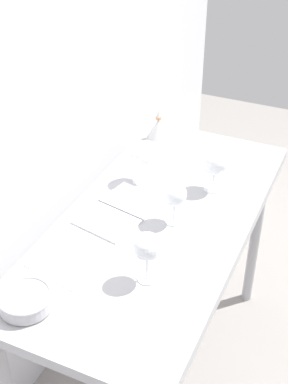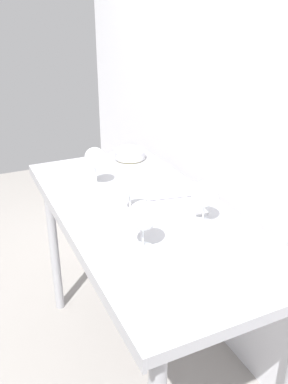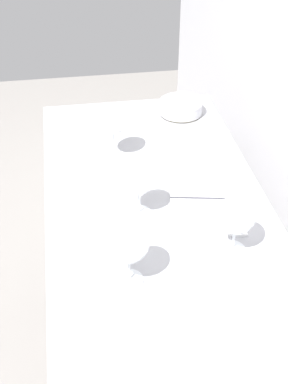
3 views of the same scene
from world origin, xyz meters
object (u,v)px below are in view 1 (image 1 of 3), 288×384
tasting_sheet_upper (67,262)px  tasting_bowl (26,300)px  decanter_funnel (158,128)px  wine_glass_far_right (141,157)px  wine_glass_near_right (215,163)px  wine_glass_near_left (147,248)px  tasting_sheet_lower (176,158)px  open_notebook (120,211)px  wine_glass_near_center (175,195)px

tasting_sheet_upper → tasting_bowl: bearing=-171.7°
decanter_funnel → wine_glass_far_right: bearing=-167.3°
wine_glass_near_right → tasting_bowl: size_ratio=1.05×
wine_glass_near_right → wine_glass_near_left: wine_glass_near_left is taller
tasting_sheet_upper → tasting_sheet_lower: bearing=3.7°
wine_glass_far_right → open_notebook: wine_glass_far_right is taller
open_notebook → tasting_sheet_upper: (-0.32, 0.04, -0.00)m
wine_glass_far_right → open_notebook: bearing=-176.1°
wine_glass_far_right → tasting_sheet_lower: (0.22, -0.06, -0.11)m
tasting_sheet_lower → wine_glass_near_center: bearing=-128.2°
wine_glass_near_center → tasting_bowl: bearing=156.8°
tasting_sheet_lower → tasting_bowl: bearing=-154.0°
wine_glass_far_right → tasting_sheet_upper: bearing=177.8°
wine_glass_near_center → open_notebook: 0.23m
open_notebook → wine_glass_far_right: bearing=14.8°
wine_glass_near_left → wine_glass_near_center: bearing=6.3°
wine_glass_near_center → open_notebook: (-0.03, 0.20, -0.11)m
tasting_sheet_upper → tasting_bowl: size_ratio=1.63×
decanter_funnel → open_notebook: bearing=-170.6°
wine_glass_near_center → tasting_bowl: 0.63m
wine_glass_far_right → tasting_bowl: wine_glass_far_right is taller
tasting_bowl → tasting_sheet_lower: bearing=-5.2°
wine_glass_near_right → wine_glass_near_center: (-0.26, 0.06, -0.00)m
wine_glass_near_center → wine_glass_near_left: 0.32m
wine_glass_far_right → wine_glass_near_center: wine_glass_far_right is taller
open_notebook → wine_glass_near_right: bearing=-32.1°
wine_glass_near_right → decanter_funnel: size_ratio=1.28×
wine_glass_near_right → wine_glass_near_center: wine_glass_near_right is taller
wine_glass_far_right → wine_glass_near_left: wine_glass_near_left is taller
tasting_sheet_lower → wine_glass_near_left: bearing=-134.2°
wine_glass_near_center → tasting_sheet_lower: wine_glass_near_center is taller
wine_glass_far_right → tasting_sheet_upper: wine_glass_far_right is taller
wine_glass_near_center → tasting_sheet_lower: 0.45m
wine_glass_near_right → wine_glass_far_right: (-0.07, 0.28, -0.01)m
wine_glass_near_center → tasting_bowl: (-0.57, 0.24, -0.09)m
wine_glass_far_right → wine_glass_near_left: 0.56m
wine_glass_far_right → decanter_funnel: wine_glass_far_right is taller
open_notebook → tasting_sheet_lower: 0.44m
tasting_sheet_lower → tasting_bowl: size_ratio=1.25×
open_notebook → tasting_sheet_upper: bearing=-175.4°
tasting_sheet_lower → decanter_funnel: size_ratio=1.52×
wine_glass_near_left → tasting_sheet_upper: wine_glass_near_left is taller
wine_glass_near_right → wine_glass_far_right: 0.29m
tasting_sheet_upper → decanter_funnel: size_ratio=1.98×
wine_glass_near_left → tasting_sheet_upper: 0.30m
tasting_bowl → tasting_sheet_upper: bearing=-1.6°
tasting_bowl → wine_glass_near_right: bearing=-20.4°
wine_glass_near_right → decanter_funnel: wine_glass_near_right is taller
wine_glass_far_right → wine_glass_near_center: 0.29m
wine_glass_near_left → decanter_funnel: 0.94m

